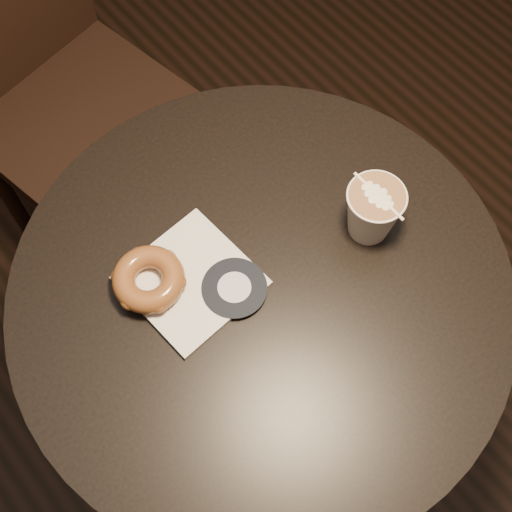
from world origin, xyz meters
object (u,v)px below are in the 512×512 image
at_px(chair, 40,61).
at_px(latte_cup, 372,212).
at_px(cafe_table, 261,337).
at_px(doughnut, 149,279).
at_px(pastry_bag, 191,281).

distance_m(chair, latte_cup, 0.78).
bearing_deg(chair, cafe_table, -102.22).
bearing_deg(doughnut, latte_cup, -22.85).
bearing_deg(latte_cup, doughnut, 157.15).
relative_size(cafe_table, latte_cup, 8.24).
relative_size(pastry_bag, latte_cup, 1.74).
bearing_deg(chair, latte_cup, -88.44).
xyz_separation_m(chair, doughnut, (-0.14, -0.61, 0.21)).
height_order(cafe_table, pastry_bag, pastry_bag).
relative_size(cafe_table, pastry_bag, 4.73).
bearing_deg(cafe_table, chair, 87.96).
height_order(cafe_table, latte_cup, latte_cup).
height_order(doughnut, latte_cup, latte_cup).
bearing_deg(latte_cup, pastry_bag, 159.27).
distance_m(cafe_table, chair, 0.71).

